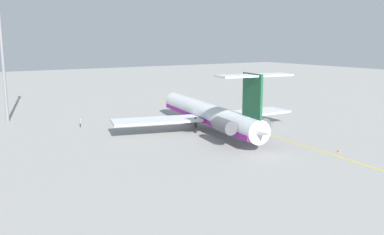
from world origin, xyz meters
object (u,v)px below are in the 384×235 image
at_px(main_jetliner, 210,114).
at_px(safety_cone_wingtip, 246,107).
at_px(safety_cone_nose, 239,107).
at_px(ground_crew_near_tail, 266,108).
at_px(light_mast, 2,53).
at_px(ground_crew_near_nose, 80,122).
at_px(safety_cone_tail, 339,150).

height_order(main_jetliner, safety_cone_wingtip, main_jetliner).
xyz_separation_m(main_jetliner, safety_cone_nose, (20.48, -24.34, -3.39)).
relative_size(main_jetliner, ground_crew_near_tail, 27.55).
bearing_deg(light_mast, ground_crew_near_tail, -110.82).
xyz_separation_m(main_jetliner, ground_crew_near_nose, (19.09, 21.87, -2.54)).
relative_size(safety_cone_nose, safety_cone_wingtip, 1.00).
bearing_deg(ground_crew_near_nose, ground_crew_near_tail, -146.61).
bearing_deg(safety_cone_nose, ground_crew_near_tail, -165.67).
bearing_deg(main_jetliner, safety_cone_nose, -40.89).
distance_m(main_jetliner, safety_cone_wingtip, 33.60).
height_order(ground_crew_near_tail, safety_cone_tail, ground_crew_near_tail).
height_order(ground_crew_near_tail, safety_cone_wingtip, ground_crew_near_tail).
xyz_separation_m(main_jetliner, safety_cone_tail, (-25.50, -9.28, -3.39)).
height_order(main_jetliner, safety_cone_nose, main_jetliner).
relative_size(safety_cone_nose, safety_cone_tail, 1.00).
distance_m(ground_crew_near_nose, safety_cone_tail, 54.40).
relative_size(safety_cone_wingtip, safety_cone_tail, 1.00).
bearing_deg(safety_cone_wingtip, safety_cone_nose, 81.69).
xyz_separation_m(safety_cone_tail, light_mast, (60.44, 43.63, 15.89)).
bearing_deg(main_jetliner, safety_cone_wingtip, -43.93).
bearing_deg(main_jetliner, safety_cone_tail, -150.96).
bearing_deg(safety_cone_wingtip, ground_crew_near_tail, 179.11).
height_order(ground_crew_near_tail, safety_cone_nose, ground_crew_near_tail).
distance_m(safety_cone_nose, safety_cone_tail, 48.38).
height_order(safety_cone_wingtip, light_mast, light_mast).
relative_size(ground_crew_near_nose, safety_cone_wingtip, 3.25).
xyz_separation_m(main_jetliner, light_mast, (34.95, 34.35, 12.50)).
distance_m(ground_crew_near_tail, safety_cone_tail, 41.10).
bearing_deg(safety_cone_nose, safety_cone_wingtip, -98.31).
bearing_deg(light_mast, safety_cone_nose, -103.85).
height_order(ground_crew_near_nose, light_mast, light_mast).
bearing_deg(ground_crew_near_tail, safety_cone_wingtip, -6.85).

